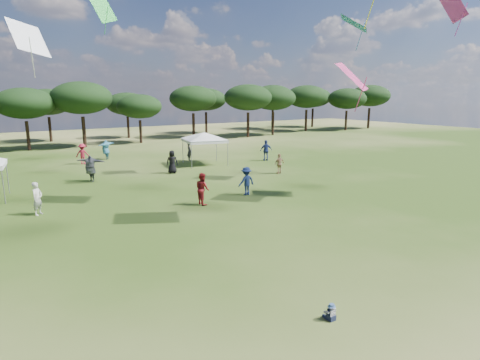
# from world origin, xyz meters

# --- Properties ---
(ground) EXTENTS (140.00, 140.00, 0.00)m
(ground) POSITION_xyz_m (0.00, 0.00, 0.00)
(ground) COLOR #314916
(ground) RESTS_ON ground
(tree_line) EXTENTS (108.78, 17.63, 7.77)m
(tree_line) POSITION_xyz_m (2.39, 47.41, 5.42)
(tree_line) COLOR black
(tree_line) RESTS_ON ground
(tent_right) EXTENTS (6.67, 6.67, 3.15)m
(tent_right) POSITION_xyz_m (9.38, 25.89, 2.72)
(tent_right) COLOR gray
(tent_right) RESTS_ON ground
(toddler) EXTENTS (0.31, 0.35, 0.48)m
(toddler) POSITION_xyz_m (0.31, 1.84, 0.21)
(toddler) COLOR #161B32
(toddler) RESTS_ON ground
(festival_crowd) EXTENTS (30.79, 21.51, 1.93)m
(festival_crowd) POSITION_xyz_m (-0.72, 24.45, 0.91)
(festival_crowd) COLOR #2A2A2F
(festival_crowd) RESTS_ON ground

